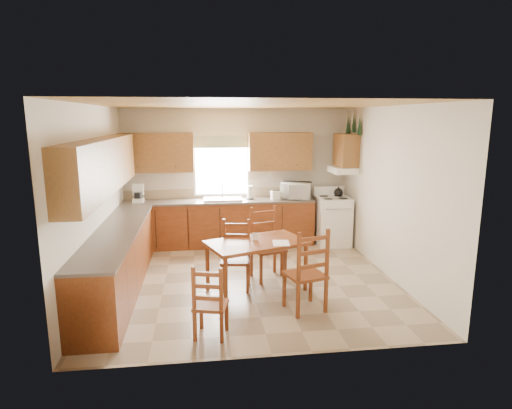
{
  "coord_description": "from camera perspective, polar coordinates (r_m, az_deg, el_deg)",
  "views": [
    {
      "loc": [
        -0.71,
        -6.36,
        2.51
      ],
      "look_at": [
        0.15,
        0.3,
        1.15
      ],
      "focal_mm": 30.0,
      "sensor_mm": 36.0,
      "label": 1
    }
  ],
  "objects": [
    {
      "name": "coffeemaker",
      "position": [
        8.52,
        -15.46,
        1.46
      ],
      "size": [
        0.22,
        0.26,
        0.35
      ],
      "primitive_type": "cube",
      "rotation": [
        0.0,
        0.0,
        0.08
      ],
      "color": "white",
      "rests_on": "counter_back"
    },
    {
      "name": "microwave",
      "position": [
        8.6,
        5.37,
        1.86
      ],
      "size": [
        0.65,
        0.55,
        0.33
      ],
      "primitive_type": "imported",
      "rotation": [
        0.0,
        0.0,
        -0.32
      ],
      "color": "white",
      "rests_on": "counter_back"
    },
    {
      "name": "wall_right",
      "position": [
        7.11,
        17.36,
        1.53
      ],
      "size": [
        4.5,
        4.5,
        0.0
      ],
      "primitive_type": "plane",
      "color": "beige",
      "rests_on": "floor"
    },
    {
      "name": "table_paper",
      "position": [
        6.17,
        3.36,
        -5.14
      ],
      "size": [
        0.27,
        0.34,
        0.0
      ],
      "primitive_type": "cube",
      "rotation": [
        0.0,
        0.0,
        -0.12
      ],
      "color": "white",
      "rests_on": "dining_table"
    },
    {
      "name": "lower_cab_left",
      "position": [
        6.66,
        -17.84,
        -7.23
      ],
      "size": [
        0.6,
        3.6,
        0.88
      ],
      "primitive_type": "cube",
      "color": "brown",
      "rests_on": "floor"
    },
    {
      "name": "table_card",
      "position": [
        6.29,
        -0.12,
        -4.29
      ],
      "size": [
        0.08,
        0.04,
        0.11
      ],
      "primitive_type": "cube",
      "rotation": [
        0.0,
        0.0,
        -0.24
      ],
      "color": "white",
      "rests_on": "dining_table"
    },
    {
      "name": "window_frame",
      "position": [
        8.64,
        -4.61,
        5.04
      ],
      "size": [
        1.13,
        0.02,
        1.18
      ],
      "primitive_type": "cube",
      "color": "white",
      "rests_on": "wall_back"
    },
    {
      "name": "pine_decal_b",
      "position": [
        8.53,
        12.89,
        10.57
      ],
      "size": [
        0.22,
        0.22,
        0.36
      ],
      "primitive_type": "cone",
      "color": "#14351E",
      "rests_on": "wall_right"
    },
    {
      "name": "wall_front",
      "position": [
        4.33,
        2.37,
        -4.12
      ],
      "size": [
        4.5,
        4.5,
        0.0
      ],
      "primitive_type": "plane",
      "color": "beige",
      "rests_on": "floor"
    },
    {
      "name": "lower_cab_back",
      "position": [
        8.57,
        -4.91,
        -2.56
      ],
      "size": [
        3.75,
        0.6,
        0.88
      ],
      "primitive_type": "cube",
      "color": "brown",
      "rests_on": "floor"
    },
    {
      "name": "chair_far_left",
      "position": [
        6.37,
        -2.72,
        -6.87
      ],
      "size": [
        0.49,
        0.47,
        1.02
      ],
      "primitive_type": "cube",
      "rotation": [
        0.0,
        0.0,
        -0.16
      ],
      "color": "brown",
      "rests_on": "floor"
    },
    {
      "name": "counter_left",
      "position": [
        6.53,
        -18.08,
        -3.4
      ],
      "size": [
        0.63,
        3.6,
        0.04
      ],
      "primitive_type": "cube",
      "color": "#534842",
      "rests_on": "lower_cab_left"
    },
    {
      "name": "counter_back",
      "position": [
        8.47,
        -4.96,
        0.46
      ],
      "size": [
        3.75,
        0.63,
        0.04
      ],
      "primitive_type": "cube",
      "color": "#534842",
      "rests_on": "lower_cab_back"
    },
    {
      "name": "ceiling",
      "position": [
        6.4,
        -1.01,
        13.14
      ],
      "size": [
        4.5,
        4.5,
        0.0
      ],
      "primitive_type": "plane",
      "color": "olive",
      "rests_on": "floor"
    },
    {
      "name": "upper_cab_stove",
      "position": [
        8.5,
        11.9,
        7.1
      ],
      "size": [
        0.33,
        0.62,
        0.62
      ],
      "primitive_type": "cube",
      "color": "brown",
      "rests_on": "wall_right"
    },
    {
      "name": "chair_near_left",
      "position": [
        5.1,
        -6.06,
        -12.56
      ],
      "size": [
        0.45,
        0.44,
        0.89
      ],
      "primitive_type": "cube",
      "rotation": [
        0.0,
        0.0,
        2.89
      ],
      "color": "brown",
      "rests_on": "floor"
    },
    {
      "name": "chair_near_right",
      "position": [
        5.71,
        6.58,
        -8.6
      ],
      "size": [
        0.58,
        0.56,
        1.12
      ],
      "primitive_type": "cube",
      "rotation": [
        0.0,
        0.0,
        3.42
      ],
      "color": "brown",
      "rests_on": "floor"
    },
    {
      "name": "dining_table",
      "position": [
        6.36,
        0.07,
        -8.17
      ],
      "size": [
        1.59,
        1.23,
        0.75
      ],
      "primitive_type": "cube",
      "rotation": [
        0.0,
        0.0,
        0.35
      ],
      "color": "brown",
      "rests_on": "floor"
    },
    {
      "name": "upper_cab_back_left",
      "position": [
        8.51,
        -13.08,
        6.75
      ],
      "size": [
        1.41,
        0.33,
        0.75
      ],
      "primitive_type": "cube",
      "color": "brown",
      "rests_on": "wall_back"
    },
    {
      "name": "window_valance",
      "position": [
        8.57,
        -4.66,
        8.34
      ],
      "size": [
        1.19,
        0.01,
        0.24
      ],
      "primitive_type": "cube",
      "color": "#4E693A",
      "rests_on": "wall_back"
    },
    {
      "name": "backsplash",
      "position": [
        8.74,
        -5.06,
        1.52
      ],
      "size": [
        3.75,
        0.01,
        0.18
      ],
      "primitive_type": "cube",
      "color": "#9C8868",
      "rests_on": "counter_back"
    },
    {
      "name": "wall_left",
      "position": [
        6.65,
        -20.63,
        0.65
      ],
      "size": [
        4.5,
        4.5,
        0.0
      ],
      "primitive_type": "plane",
      "color": "beige",
      "rests_on": "floor"
    },
    {
      "name": "wall_back",
      "position": [
        8.72,
        -2.63,
        3.8
      ],
      "size": [
        4.5,
        4.5,
        0.0
      ],
      "primitive_type": "plane",
      "color": "beige",
      "rests_on": "floor"
    },
    {
      "name": "range_hood",
      "position": [
        8.52,
        11.48,
        4.56
      ],
      "size": [
        0.44,
        0.62,
        0.12
      ],
      "primitive_type": "cube",
      "color": "white",
      "rests_on": "wall_right"
    },
    {
      "name": "pine_decal_a",
      "position": [
        8.23,
        13.65,
        10.23
      ],
      "size": [
        0.22,
        0.22,
        0.36
      ],
      "primitive_type": "cone",
      "color": "#14351E",
      "rests_on": "wall_right"
    },
    {
      "name": "pine_decal_c",
      "position": [
        8.83,
        12.16,
        10.36
      ],
      "size": [
        0.22,
        0.22,
        0.36
      ],
      "primitive_type": "cone",
      "color": "#14351E",
      "rests_on": "wall_right"
    },
    {
      "name": "paper_towel",
      "position": [
        8.53,
        -0.81,
        1.61
      ],
      "size": [
        0.12,
        0.12,
        0.27
      ],
      "primitive_type": "cylinder",
      "rotation": [
        0.0,
        0.0,
        0.03
      ],
      "color": "white",
      "rests_on": "counter_back"
    },
    {
      "name": "floor",
      "position": [
        6.88,
        -0.93,
        -9.97
      ],
      "size": [
        4.5,
        4.5,
        0.0
      ],
      "primitive_type": "plane",
      "color": "gray",
      "rests_on": "ground"
    },
    {
      "name": "upper_cab_left",
      "position": [
        6.39,
        -19.81,
        4.89
      ],
      "size": [
        0.33,
        3.6,
        0.75
      ],
      "primitive_type": "cube",
      "color": "brown",
      "rests_on": "wall_left"
    },
    {
      "name": "stove",
      "position": [
        8.71,
        10.16,
        -2.26
      ],
      "size": [
        0.65,
        0.67,
        0.95
      ],
      "primitive_type": "cube",
      "rotation": [
        0.0,
        0.0,
        -0.03
      ],
      "color": "white",
      "rests_on": "floor"
    },
    {
      "name": "window_pane",
      "position": [
        8.64,
        -4.61,
        5.04
      ],
      "size": [
        1.05,
        0.01,
        1.1
      ],
      "primitive_type": "cube",
      "color": "white",
      "rests_on": "wall_back"
    },
    {
      "name": "sink_basin",
      "position": [
        8.47,
        -4.46,
        0.73
      ],
      "size": [
        0.75,
        0.45,
        0.04
      ],
      "primitive_type": "cube",
      "color": "silver",
      "rests_on": "counter_back"
    },
    {
      "name": "upper_cab_back_right",
      "position": [
        8.62,
        3.2,
        7.08
      ],
      "size": [
        1.25,
        0.33,
        0.75
      ],
      "primitive_type": "cube",
      "color": "brown",
      "rests_on": "wall_back"
    },
    {
      "name": "toaster",
      "position": [
        8.53,
        2.72,
        1.27
      ],
      "size": [
        0.23,
        0.17,
        0.17
      ],
      "primitive_type": "cube",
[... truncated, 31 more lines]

